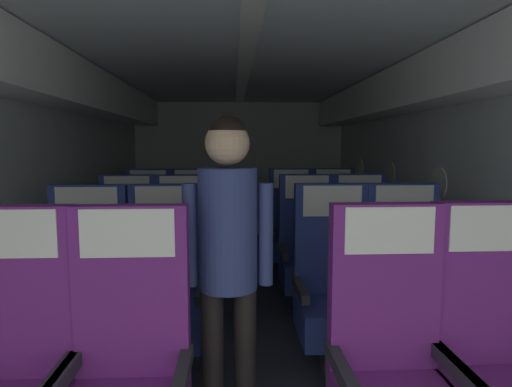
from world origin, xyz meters
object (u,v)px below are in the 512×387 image
seat_a_left_window (7,381)px  flight_attendant (228,243)px  seat_b_left_window (86,296)px  seat_c_left_window (127,256)px  seat_d_left_window (148,233)px  seat_d_left_aisle (193,233)px  seat_a_right_window (393,371)px  seat_b_left_aisle (166,294)px  seat_b_right_aisle (406,290)px  seat_d_right_window (292,232)px  seat_c_right_aisle (361,253)px  seat_a_right_aisle (497,365)px  seat_c_right_window (308,254)px  seat_d_right_aisle (334,231)px  seat_c_left_aisle (182,256)px  seat_a_left_aisle (127,379)px  seat_b_right_window (334,291)px

seat_a_left_window → flight_attendant: (0.88, 0.33, 0.47)m
seat_b_left_window → seat_c_left_window: same height
seat_d_left_window → seat_d_left_aisle: (0.48, 0.02, 0.00)m
seat_a_right_window → seat_d_left_aisle: (-1.10, 2.93, 0.00)m
seat_b_left_aisle → seat_b_right_aisle: (1.55, -0.02, 0.00)m
seat_d_right_window → seat_c_left_window: bearing=-148.6°
seat_a_right_window → seat_c_right_aisle: same height
seat_b_right_aisle → seat_d_left_aisle: same height
seat_a_right_window → seat_d_left_aisle: bearing=110.6°
seat_c_left_window → seat_a_left_window: bearing=-89.8°
seat_c_right_aisle → seat_d_left_aisle: size_ratio=1.00×
seat_a_right_aisle → seat_c_right_window: size_ratio=1.00×
seat_b_left_aisle → seat_b_left_window: bearing=-177.8°
seat_b_left_aisle → seat_d_right_aisle: bearing=51.4°
seat_a_right_window → seat_c_right_aisle: (0.47, 1.97, 0.00)m
seat_a_right_aisle → seat_a_right_window: bearing=-177.1°
seat_a_left_window → seat_c_right_aisle: (2.03, 1.95, 0.00)m
seat_d_left_window → seat_d_right_window: same height
flight_attendant → seat_d_left_window: bearing=101.8°
seat_c_left_aisle → seat_d_left_window: size_ratio=1.00×
seat_b_left_window → flight_attendant: 1.19m
seat_d_left_window → seat_c_right_aisle: bearing=-24.9°
seat_a_right_aisle → seat_c_right_window: bearing=103.7°
seat_d_right_aisle → flight_attendant: (-1.15, -2.59, 0.47)m
seat_b_left_window → seat_c_right_aisle: bearing=25.8°
seat_a_right_window → seat_c_left_aisle: (-1.10, 1.95, 0.00)m
seat_b_left_aisle → seat_d_left_window: (-0.49, 1.92, 0.00)m
seat_d_left_window → seat_c_left_window: bearing=-89.7°
seat_a_left_aisle → seat_d_left_aisle: same height
seat_b_left_window → seat_b_left_aisle: same height
seat_a_right_aisle → seat_d_right_window: bearing=99.4°
seat_a_right_window → seat_c_left_window: bearing=128.6°
seat_b_right_aisle → seat_b_right_window: (-0.48, 0.01, 0.00)m
seat_b_right_aisle → seat_d_right_aisle: (-0.00, 1.96, 0.00)m
seat_a_right_window → seat_d_left_window: bearing=118.4°
seat_c_left_aisle → seat_b_right_aisle: bearing=-32.0°
seat_a_left_aisle → seat_b_left_aisle: size_ratio=1.00×
seat_a_left_window → seat_b_right_window: size_ratio=1.00×
seat_a_right_window → seat_c_left_window: same height
seat_c_left_window → seat_c_right_aisle: size_ratio=1.00×
seat_b_left_aisle → seat_d_left_window: 1.98m
seat_a_right_aisle → seat_d_right_aisle: same height
seat_b_right_window → seat_c_right_aisle: 1.10m
seat_b_right_window → seat_a_left_window: bearing=-148.1°
seat_c_right_window → seat_b_left_window: bearing=-148.1°
seat_a_left_aisle → seat_d_left_window: 2.96m
seat_a_right_aisle → seat_d_right_aisle: size_ratio=1.00×
seat_d_right_aisle → seat_c_left_aisle: bearing=-147.6°
seat_b_right_aisle → seat_d_left_aisle: size_ratio=1.00×
seat_a_right_window → seat_b_right_window: (-0.01, 0.98, 0.00)m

